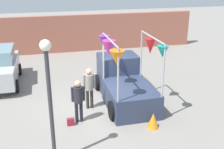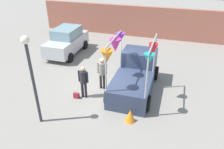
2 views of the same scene
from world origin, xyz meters
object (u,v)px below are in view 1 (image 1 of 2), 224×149
at_px(vendor_truck, 123,81).
at_px(handbag, 71,122).
at_px(person_vendor, 89,84).
at_px(folded_kite_bundle_tangerine, 153,120).
at_px(street_lamp, 49,86).
at_px(person_customer, 78,97).

xyz_separation_m(vendor_truck, handbag, (-2.58, -1.79, -0.74)).
height_order(person_vendor, folded_kite_bundle_tangerine, person_vendor).
relative_size(handbag, street_lamp, 0.07).
xyz_separation_m(person_vendor, folded_kite_bundle_tangerine, (2.02, -2.16, -0.79)).
bearing_deg(vendor_truck, handbag, -145.37).
distance_m(person_vendor, folded_kite_bundle_tangerine, 3.06).
bearing_deg(folded_kite_bundle_tangerine, handbag, 162.71).
xyz_separation_m(person_vendor, street_lamp, (-1.66, -3.30, 1.44)).
bearing_deg(folded_kite_bundle_tangerine, person_customer, 156.77).
distance_m(vendor_truck, handbag, 3.23).
bearing_deg(vendor_truck, folded_kite_bundle_tangerine, -81.93).
xyz_separation_m(person_customer, street_lamp, (-1.06, -2.26, 1.49)).
relative_size(person_customer, person_vendor, 0.96).
distance_m(vendor_truck, folded_kite_bundle_tangerine, 2.80).
distance_m(person_vendor, handbag, 1.82).
bearing_deg(folded_kite_bundle_tangerine, person_vendor, 133.04).
bearing_deg(street_lamp, vendor_truck, 49.42).
xyz_separation_m(person_customer, folded_kite_bundle_tangerine, (2.62, -1.12, -0.74)).
height_order(person_vendor, street_lamp, street_lamp).
xyz_separation_m(vendor_truck, folded_kite_bundle_tangerine, (0.38, -2.71, -0.58)).
xyz_separation_m(vendor_truck, person_vendor, (-1.63, -0.55, 0.21)).
relative_size(person_customer, handbag, 6.13).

